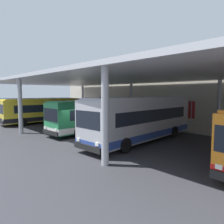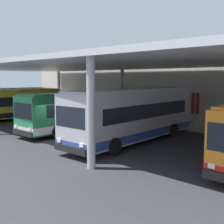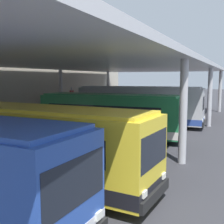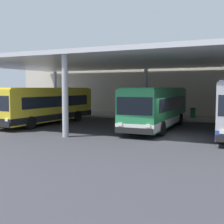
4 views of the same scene
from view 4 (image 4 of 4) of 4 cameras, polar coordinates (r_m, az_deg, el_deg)
The scene contains 9 objects.
ground_plane at distance 19.31m, azimuth 10.91°, elevation -4.85°, with size 200.00×200.00×0.00m, color #333338.
platform_kerb at distance 30.73m, azimuth 16.32°, elevation -1.25°, with size 42.00×4.50×0.18m, color #A39E93.
station_building_facade at distance 33.80m, azimuth 17.33°, elevation 5.76°, with size 48.00×1.60×7.84m, color beige.
canopy_shelter at distance 24.51m, azimuth 14.32°, elevation 9.56°, with size 40.00×17.00×5.55m.
bus_nearest_bay at distance 29.40m, azimuth -17.19°, elevation 1.53°, with size 3.01×10.62×3.17m.
bus_second_bay at distance 26.50m, azimuth -12.42°, elevation 1.31°, with size 3.18×10.67×3.17m.
bus_middle_bay at distance 23.06m, azimuth 8.62°, elevation 0.87°, with size 2.88×10.58×3.17m.
bench_waiting at distance 31.59m, azimuth 9.25°, elevation 0.08°, with size 1.80×0.45×0.92m.
trash_bin at distance 30.63m, azimuth 15.22°, elevation -0.14°, with size 0.52×0.52×0.98m.
Camera 4 is at (4.65, -18.47, 3.18)m, focal length 47.76 mm.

